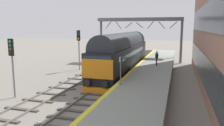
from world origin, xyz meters
The scene contains 10 objects.
ground_plane centered at (0.00, 0.00, 0.00)m, with size 140.00×140.00×0.00m, color gray.
track_main centered at (0.00, 0.00, 0.05)m, with size 2.50×60.00×0.15m.
track_adjacent_west centered at (-3.49, 0.00, 0.06)m, with size 2.50×60.00×0.15m.
station_platform centered at (3.60, 0.00, 0.50)m, with size 4.00×44.00×1.01m.
diesel_locomotive centered at (0.00, 3.72, 2.48)m, with size 2.74×17.69×4.68m.
signal_post_near centered at (-5.71, -7.66, 2.93)m, with size 0.44×0.22×4.48m.
signal_post_mid centered at (-5.71, 4.02, 3.20)m, with size 0.44×0.22×4.92m.
platform_number_sign centered at (2.03, -5.35, 2.40)m, with size 0.10×0.44×2.12m.
waiting_passenger centered at (3.84, 3.88, 1.99)m, with size 0.35×0.51×1.64m.
overhead_footbridge centered at (0.30, 12.91, 6.06)m, with size 12.79×2.00×6.69m.
Camera 1 is at (6.10, -21.31, 5.34)m, focal length 35.87 mm.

